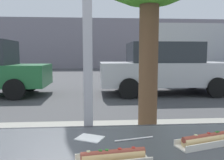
{
  "coord_description": "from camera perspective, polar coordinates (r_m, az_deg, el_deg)",
  "views": [
    {
      "loc": [
        0.04,
        -1.21,
        1.34
      ],
      "look_at": [
        0.29,
        2.1,
        0.98
      ],
      "focal_mm": 37.13,
      "sensor_mm": 36.0,
      "label": 1
    }
  ],
  "objects": [
    {
      "name": "loose_straw",
      "position": [
        1.11,
        5.48,
        -14.26
      ],
      "size": [
        0.19,
        0.05,
        0.01
      ],
      "primitive_type": "cylinder",
      "rotation": [
        0.0,
        1.57,
        0.23
      ],
      "color": "white",
      "rests_on": "window_counter"
    },
    {
      "name": "sidewalk_strip",
      "position": [
        3.09,
        -4.84,
        -18.27
      ],
      "size": [
        16.0,
        2.8,
        0.12
      ],
      "primitive_type": "cube",
      "color": "gray",
      "rests_on": "ground"
    },
    {
      "name": "parked_car_silver",
      "position": [
        8.22,
        12.77,
        2.9
      ],
      "size": [
        4.47,
        2.06,
        1.75
      ],
      "color": "#BCBCC1",
      "rests_on": "ground"
    },
    {
      "name": "box_truck",
      "position": [
        13.16,
        20.67,
        6.76
      ],
      "size": [
        6.16,
        2.44,
        2.84
      ],
      "color": "beige",
      "rests_on": "ground"
    },
    {
      "name": "hotdog_tray_near",
      "position": [
        1.12,
        22.08,
        -13.5
      ],
      "size": [
        0.28,
        0.16,
        0.05
      ],
      "color": "silver",
      "rests_on": "window_counter"
    },
    {
      "name": "ground_plane",
      "position": [
        9.31,
        -4.48,
        -2.09
      ],
      "size": [
        60.0,
        60.0,
        0.0
      ],
      "primitive_type": "plane",
      "color": "#424244"
    },
    {
      "name": "napkin_wrapper",
      "position": [
        1.13,
        -5.48,
        -14.04
      ],
      "size": [
        0.15,
        0.13,
        0.0
      ],
      "primitive_type": "cube",
      "rotation": [
        0.0,
        0.0,
        -0.46
      ],
      "color": "white",
      "rests_on": "window_counter"
    },
    {
      "name": "building_facade_far",
      "position": [
        23.78,
        -4.44,
        8.91
      ],
      "size": [
        28.0,
        1.2,
        4.95
      ],
      "primitive_type": "cube",
      "color": "gray",
      "rests_on": "ground"
    },
    {
      "name": "hotdog_tray_far",
      "position": [
        0.88,
        0.33,
        -18.42
      ],
      "size": [
        0.28,
        0.13,
        0.05
      ],
      "color": "beige",
      "rests_on": "window_counter"
    }
  ]
}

